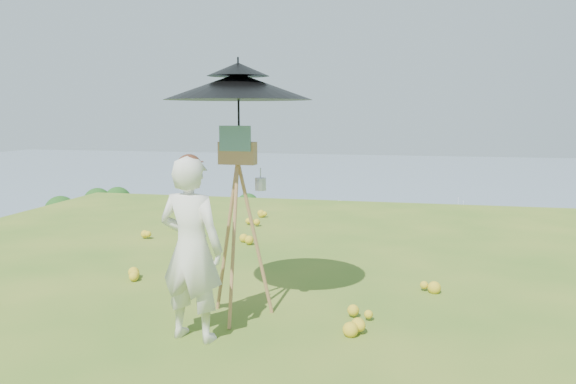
# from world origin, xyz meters

# --- Properties ---
(ground) EXTENTS (14.00, 14.00, 0.00)m
(ground) POSITION_xyz_m (0.00, 0.00, 0.00)
(ground) COLOR #427120
(ground) RESTS_ON ground
(shoreline_tier) EXTENTS (170.00, 28.00, 8.00)m
(shoreline_tier) POSITION_xyz_m (0.00, 75.00, -36.00)
(shoreline_tier) COLOR #726A5B
(shoreline_tier) RESTS_ON bay_water
(bay_water) EXTENTS (700.00, 700.00, 0.00)m
(bay_water) POSITION_xyz_m (0.00, 240.00, -34.00)
(bay_water) COLOR slate
(bay_water) RESTS_ON ground
(peninsula) EXTENTS (90.00, 60.00, 12.00)m
(peninsula) POSITION_xyz_m (-75.00, 155.00, -29.00)
(peninsula) COLOR #123A0F
(peninsula) RESTS_ON bay_water
(slope_trees) EXTENTS (110.00, 50.00, 6.00)m
(slope_trees) POSITION_xyz_m (0.00, 35.00, -15.00)
(slope_trees) COLOR #235419
(slope_trees) RESTS_ON forest_slope
(harbor_town) EXTENTS (110.00, 22.00, 5.00)m
(harbor_town) POSITION_xyz_m (0.00, 75.00, -29.50)
(harbor_town) COLOR silver
(harbor_town) RESTS_ON shoreline_tier
(moored_boats) EXTENTS (140.00, 140.00, 0.70)m
(moored_boats) POSITION_xyz_m (-12.50, 161.00, -33.65)
(moored_boats) COLOR white
(moored_boats) RESTS_ON bay_water
(wildflowers) EXTENTS (10.00, 10.50, 0.12)m
(wildflowers) POSITION_xyz_m (0.00, 0.25, 0.06)
(wildflowers) COLOR gold
(wildflowers) RESTS_ON ground
(painter) EXTENTS (0.61, 0.45, 1.54)m
(painter) POSITION_xyz_m (-1.60, -0.55, 0.77)
(painter) COLOR silver
(painter) RESTS_ON ground
(field_easel) EXTENTS (0.71, 0.71, 1.76)m
(field_easel) POSITION_xyz_m (-1.37, 0.02, 0.88)
(field_easel) COLOR #B0784A
(field_easel) RESTS_ON ground
(sun_umbrella) EXTENTS (1.43, 1.43, 0.91)m
(sun_umbrella) POSITION_xyz_m (-1.36, 0.05, 1.91)
(sun_umbrella) COLOR black
(sun_umbrella) RESTS_ON field_easel
(painter_cap) EXTENTS (0.24, 0.27, 0.10)m
(painter_cap) POSITION_xyz_m (-1.60, -0.55, 1.50)
(painter_cap) COLOR #E27C84
(painter_cap) RESTS_ON painter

